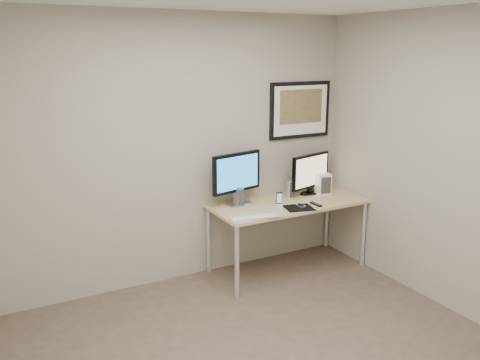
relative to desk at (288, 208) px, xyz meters
The scene contains 13 objects.
room 1.66m from the desk, 137.99° to the right, with size 3.60×3.60×3.60m.
desk is the anchor object (origin of this frame).
framed_art 1.07m from the desk, 43.46° to the left, with size 0.75×0.04×0.60m.
monitor_large 0.64m from the desk, 159.77° to the left, with size 0.58×0.24×0.53m.
monitor_tv 0.51m from the desk, 21.10° to the left, with size 0.55×0.19×0.44m.
speaker_left 0.54m from the desk, 166.83° to the left, with size 0.08×0.08×0.20m, color #B9B9BF.
speaker_right 0.23m from the desk, 49.77° to the left, with size 0.08×0.08×0.19m, color #B9B9BF.
phone_dock 0.20m from the desk, 161.90° to the right, with size 0.06×0.06×0.14m, color black.
keyboard 0.63m from the desk, 153.50° to the right, with size 0.47×0.12×0.02m, color silver.
mousepad 0.23m from the desk, 93.94° to the right, with size 0.27×0.24×0.00m, color black.
mouse 0.22m from the desk, 84.31° to the right, with size 0.05×0.10×0.03m, color black.
remote 0.30m from the desk, 47.71° to the right, with size 0.04×0.16×0.02m, color black.
fan_unit 0.53m from the desk, ahead, with size 0.15×0.11×0.23m, color white.
Camera 1 is at (-1.80, -2.79, 2.25)m, focal length 38.00 mm.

